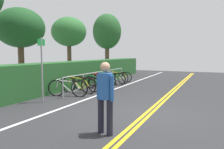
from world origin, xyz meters
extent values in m
cube|color=#2B2B2D|center=(0.00, 0.00, -0.03)|extent=(34.17, 13.25, 0.05)
cube|color=gold|center=(0.00, -0.08, 0.00)|extent=(30.75, 0.10, 0.00)
cube|color=gold|center=(0.00, 0.08, 0.00)|extent=(30.75, 0.10, 0.00)
cube|color=white|center=(0.00, 2.79, 0.00)|extent=(30.75, 0.12, 0.00)
cylinder|color=#9EA0A5|center=(0.85, 3.74, 0.42)|extent=(0.05, 0.05, 0.83)
cylinder|color=#9EA0A5|center=(2.44, 3.74, 0.42)|extent=(0.05, 0.05, 0.83)
cylinder|color=#9EA0A5|center=(4.03, 3.74, 0.42)|extent=(0.05, 0.05, 0.83)
cylinder|color=#9EA0A5|center=(5.62, 3.74, 0.42)|extent=(0.05, 0.05, 0.83)
cylinder|color=#9EA0A5|center=(7.20, 3.74, 0.42)|extent=(0.05, 0.05, 0.83)
cylinder|color=#9EA0A5|center=(4.03, 3.74, 0.83)|extent=(6.36, 0.04, 0.04)
torus|color=black|center=(1.18, 4.33, 0.34)|extent=(0.24, 0.72, 0.73)
torus|color=black|center=(1.44, 3.33, 0.34)|extent=(0.24, 0.72, 0.73)
cylinder|color=white|center=(1.28, 3.95, 0.42)|extent=(0.18, 0.58, 0.50)
cylinder|color=white|center=(1.29, 3.89, 0.64)|extent=(0.21, 0.69, 0.07)
cylinder|color=white|center=(1.36, 3.62, 0.41)|extent=(0.08, 0.17, 0.45)
cylinder|color=white|center=(1.39, 3.51, 0.26)|extent=(0.13, 0.37, 0.19)
cylinder|color=white|center=(1.41, 3.44, 0.48)|extent=(0.10, 0.26, 0.31)
cylinder|color=white|center=(1.19, 4.28, 0.50)|extent=(0.07, 0.14, 0.33)
cube|color=black|center=(1.38, 3.55, 0.66)|extent=(0.13, 0.21, 0.05)
cylinder|color=white|center=(1.21, 4.23, 0.71)|extent=(0.45, 0.14, 0.03)
torus|color=black|center=(2.20, 4.40, 0.36)|extent=(0.07, 0.78, 0.78)
torus|color=black|center=(2.18, 3.33, 0.36)|extent=(0.07, 0.78, 0.78)
cylinder|color=yellow|center=(2.19, 4.00, 0.45)|extent=(0.05, 0.62, 0.53)
cylinder|color=yellow|center=(2.19, 3.93, 0.68)|extent=(0.05, 0.73, 0.07)
cylinder|color=yellow|center=(2.19, 3.64, 0.43)|extent=(0.04, 0.18, 0.48)
cylinder|color=yellow|center=(2.19, 3.52, 0.28)|extent=(0.04, 0.39, 0.20)
cylinder|color=yellow|center=(2.19, 3.45, 0.51)|extent=(0.04, 0.27, 0.33)
cylinder|color=yellow|center=(2.20, 4.35, 0.53)|extent=(0.04, 0.14, 0.35)
cube|color=black|center=(2.19, 3.57, 0.70)|extent=(0.08, 0.20, 0.05)
cylinder|color=yellow|center=(2.20, 4.30, 0.75)|extent=(0.46, 0.04, 0.03)
torus|color=black|center=(3.00, 4.37, 0.34)|extent=(0.26, 0.72, 0.74)
torus|color=black|center=(2.70, 3.35, 0.34)|extent=(0.26, 0.72, 0.74)
cylinder|color=black|center=(2.89, 3.99, 0.43)|extent=(0.20, 0.59, 0.51)
cylinder|color=black|center=(2.87, 3.92, 0.65)|extent=(0.24, 0.70, 0.07)
cylinder|color=black|center=(2.79, 3.64, 0.41)|extent=(0.08, 0.17, 0.45)
cylinder|color=black|center=(2.75, 3.53, 0.26)|extent=(0.14, 0.38, 0.19)
cylinder|color=black|center=(2.74, 3.47, 0.49)|extent=(0.11, 0.26, 0.31)
cylinder|color=black|center=(2.99, 4.32, 0.50)|extent=(0.07, 0.14, 0.34)
cube|color=black|center=(2.77, 3.58, 0.66)|extent=(0.13, 0.21, 0.05)
cylinder|color=black|center=(2.97, 4.27, 0.72)|extent=(0.45, 0.16, 0.03)
torus|color=black|center=(3.73, 4.13, 0.32)|extent=(0.09, 0.69, 0.69)
torus|color=black|center=(3.68, 3.16, 0.32)|extent=(0.09, 0.69, 0.69)
cylinder|color=#198C38|center=(3.71, 3.77, 0.40)|extent=(0.06, 0.56, 0.47)
cylinder|color=#198C38|center=(3.71, 3.70, 0.60)|extent=(0.07, 0.66, 0.07)
cylinder|color=#198C38|center=(3.69, 3.44, 0.38)|extent=(0.04, 0.16, 0.42)
cylinder|color=#198C38|center=(3.69, 3.33, 0.25)|extent=(0.05, 0.35, 0.18)
cylinder|color=#198C38|center=(3.69, 3.27, 0.45)|extent=(0.05, 0.24, 0.29)
cylinder|color=#198C38|center=(3.72, 4.08, 0.47)|extent=(0.04, 0.13, 0.31)
cube|color=black|center=(3.69, 3.38, 0.62)|extent=(0.09, 0.20, 0.05)
cylinder|color=#198C38|center=(3.72, 4.03, 0.67)|extent=(0.46, 0.05, 0.03)
torus|color=black|center=(4.39, 4.30, 0.33)|extent=(0.06, 0.72, 0.72)
torus|color=black|center=(4.38, 3.28, 0.33)|extent=(0.06, 0.72, 0.72)
cylinder|color=red|center=(4.39, 3.92, 0.41)|extent=(0.04, 0.58, 0.49)
cylinder|color=red|center=(4.39, 3.85, 0.63)|extent=(0.04, 0.69, 0.07)
cylinder|color=red|center=(4.38, 3.57, 0.40)|extent=(0.04, 0.17, 0.44)
cylinder|color=red|center=(4.38, 3.46, 0.26)|extent=(0.04, 0.37, 0.18)
cylinder|color=red|center=(4.38, 3.40, 0.47)|extent=(0.04, 0.25, 0.30)
cylinder|color=red|center=(4.39, 4.25, 0.49)|extent=(0.04, 0.14, 0.33)
cube|color=black|center=(4.38, 3.51, 0.64)|extent=(0.08, 0.20, 0.05)
cylinder|color=red|center=(4.39, 4.20, 0.69)|extent=(0.46, 0.03, 0.03)
torus|color=black|center=(4.93, 4.13, 0.35)|extent=(0.30, 0.73, 0.76)
torus|color=black|center=(5.27, 3.12, 0.35)|extent=(0.30, 0.73, 0.76)
cylinder|color=#198C38|center=(5.05, 3.75, 0.44)|extent=(0.23, 0.59, 0.52)
cylinder|color=#198C38|center=(5.08, 3.68, 0.67)|extent=(0.27, 0.70, 0.07)
cylinder|color=#198C38|center=(5.17, 3.41, 0.42)|extent=(0.09, 0.18, 0.47)
cylinder|color=#198C38|center=(5.21, 3.30, 0.27)|extent=(0.16, 0.38, 0.19)
cylinder|color=#198C38|center=(5.23, 3.23, 0.50)|extent=(0.12, 0.26, 0.32)
cylinder|color=#198C38|center=(4.94, 4.08, 0.52)|extent=(0.08, 0.14, 0.34)
cube|color=black|center=(5.19, 3.34, 0.68)|extent=(0.14, 0.22, 0.05)
cylinder|color=#198C38|center=(4.96, 4.03, 0.73)|extent=(0.44, 0.17, 0.03)
torus|color=black|center=(6.04, 4.21, 0.33)|extent=(0.10, 0.71, 0.71)
torus|color=black|center=(5.98, 3.17, 0.33)|extent=(0.10, 0.71, 0.71)
cylinder|color=silver|center=(6.02, 3.82, 0.41)|extent=(0.07, 0.60, 0.49)
cylinder|color=silver|center=(6.02, 3.75, 0.62)|extent=(0.08, 0.71, 0.07)
cylinder|color=silver|center=(6.00, 3.46, 0.39)|extent=(0.05, 0.17, 0.44)
cylinder|color=silver|center=(5.99, 3.35, 0.25)|extent=(0.06, 0.38, 0.18)
cylinder|color=silver|center=(5.99, 3.28, 0.47)|extent=(0.05, 0.26, 0.30)
cylinder|color=silver|center=(6.04, 4.15, 0.48)|extent=(0.04, 0.14, 0.32)
cube|color=black|center=(5.99, 3.40, 0.64)|extent=(0.09, 0.20, 0.05)
cylinder|color=silver|center=(6.04, 4.10, 0.69)|extent=(0.46, 0.06, 0.03)
torus|color=black|center=(6.69, 4.31, 0.31)|extent=(0.13, 0.68, 0.68)
torus|color=black|center=(6.80, 3.24, 0.31)|extent=(0.13, 0.68, 0.68)
cylinder|color=yellow|center=(6.73, 3.91, 0.39)|extent=(0.10, 0.61, 0.46)
cylinder|color=yellow|center=(6.74, 3.84, 0.59)|extent=(0.11, 0.73, 0.07)
cylinder|color=yellow|center=(6.77, 3.54, 0.37)|extent=(0.05, 0.18, 0.42)
cylinder|color=yellow|center=(6.78, 3.43, 0.24)|extent=(0.08, 0.39, 0.17)
cylinder|color=yellow|center=(6.79, 3.36, 0.44)|extent=(0.06, 0.26, 0.29)
cylinder|color=yellow|center=(6.70, 4.25, 0.46)|extent=(0.05, 0.14, 0.31)
cube|color=black|center=(6.78, 3.47, 0.61)|extent=(0.10, 0.21, 0.05)
cylinder|color=yellow|center=(6.70, 4.20, 0.66)|extent=(0.46, 0.08, 0.03)
cylinder|color=#1E1E2D|center=(-2.07, 0.55, 0.40)|extent=(0.14, 0.14, 0.80)
cylinder|color=#1E1E2D|center=(-2.15, 0.29, 0.40)|extent=(0.14, 0.14, 0.80)
cylinder|color=#2659A5|center=(-2.11, 0.42, 1.09)|extent=(0.32, 0.32, 0.57)
sphere|color=tan|center=(-2.11, 0.42, 1.51)|extent=(0.22, 0.22, 0.22)
cylinder|color=#2659A5|center=(-2.06, 0.61, 1.05)|extent=(0.09, 0.09, 0.55)
cylinder|color=#2659A5|center=(-2.17, 0.23, 1.05)|extent=(0.09, 0.09, 0.55)
cylinder|color=gray|center=(-0.02, 4.01, 1.19)|extent=(0.06, 0.06, 2.38)
cube|color=#198C33|center=(-0.02, 4.01, 2.20)|extent=(0.36, 0.03, 0.24)
cube|color=#235626|center=(5.53, 5.35, 0.68)|extent=(15.36, 1.27, 1.36)
cylinder|color=brown|center=(2.24, 7.34, 1.10)|extent=(0.30, 0.30, 2.20)
ellipsoid|color=#1C4C21|center=(2.24, 7.34, 3.10)|extent=(2.49, 2.49, 2.01)
cylinder|color=brown|center=(6.51, 7.33, 1.19)|extent=(0.29, 0.29, 2.38)
ellipsoid|color=#2D6B30|center=(6.51, 7.33, 3.27)|extent=(2.36, 2.36, 1.98)
cylinder|color=brown|center=(11.21, 6.69, 1.16)|extent=(0.36, 0.36, 2.33)
ellipsoid|color=#235626|center=(11.21, 6.69, 3.66)|extent=(2.43, 2.43, 2.97)
camera|label=1|loc=(-6.59, -1.75, 1.80)|focal=36.58mm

